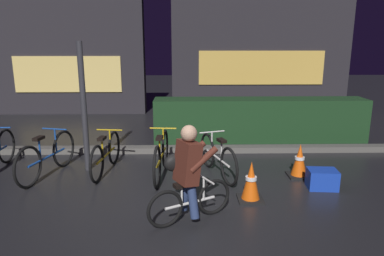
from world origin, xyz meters
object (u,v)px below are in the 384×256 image
(traffic_cone_far, at_px, (299,161))
(traffic_cone_near, at_px, (251,182))
(street_post, at_px, (84,108))
(blue_crate, at_px, (322,179))
(parked_bike_right_mid, at_px, (217,157))
(parked_bike_left_mid, at_px, (47,156))
(cyclist, at_px, (188,174))
(parked_bike_center_left, at_px, (106,154))
(parked_bike_center_right, at_px, (161,156))

(traffic_cone_far, bearing_deg, traffic_cone_near, -137.51)
(street_post, xyz_separation_m, blue_crate, (3.84, -0.90, -0.97))
(street_post, relative_size, traffic_cone_far, 3.94)
(parked_bike_right_mid, relative_size, blue_crate, 3.37)
(parked_bike_left_mid, distance_m, parked_bike_right_mid, 2.86)
(cyclist, bearing_deg, blue_crate, -3.65)
(street_post, height_order, cyclist, street_post)
(parked_bike_left_mid, height_order, traffic_cone_near, parked_bike_left_mid)
(parked_bike_center_left, bearing_deg, parked_bike_right_mid, -89.26)
(parked_bike_center_right, bearing_deg, parked_bike_center_left, 82.52)
(parked_bike_right_mid, bearing_deg, traffic_cone_far, -111.51)
(cyclist, bearing_deg, traffic_cone_far, 9.35)
(traffic_cone_far, bearing_deg, street_post, 173.74)
(traffic_cone_far, bearing_deg, parked_bike_right_mid, 176.45)
(traffic_cone_near, height_order, traffic_cone_far, traffic_cone_near)
(traffic_cone_near, bearing_deg, street_post, 153.95)
(cyclist, bearing_deg, parked_bike_center_right, 76.89)
(parked_bike_center_left, relative_size, parked_bike_center_right, 0.91)
(traffic_cone_near, relative_size, traffic_cone_far, 1.02)
(parked_bike_center_left, bearing_deg, traffic_cone_far, -88.45)
(parked_bike_right_mid, bearing_deg, parked_bike_center_right, 72.75)
(parked_bike_left_mid, xyz_separation_m, parked_bike_right_mid, (2.86, -0.03, -0.02))
(traffic_cone_near, bearing_deg, parked_bike_right_mid, 111.47)
(traffic_cone_far, height_order, blue_crate, traffic_cone_far)
(parked_bike_right_mid, bearing_deg, traffic_cone_near, -176.48)
(parked_bike_left_mid, height_order, parked_bike_right_mid, parked_bike_left_mid)
(traffic_cone_far, bearing_deg, parked_bike_center_right, 178.18)
(traffic_cone_far, relative_size, blue_crate, 1.29)
(parked_bike_center_left, xyz_separation_m, blue_crate, (3.48, -0.77, -0.17))
(blue_crate, bearing_deg, traffic_cone_near, -161.32)
(street_post, bearing_deg, parked_bike_center_left, -19.93)
(street_post, distance_m, cyclist, 2.61)
(parked_bike_right_mid, relative_size, traffic_cone_far, 2.62)
(parked_bike_center_left, height_order, parked_bike_right_mid, parked_bike_right_mid)
(parked_bike_left_mid, height_order, cyclist, cyclist)
(street_post, height_order, traffic_cone_near, street_post)
(parked_bike_center_right, xyz_separation_m, traffic_cone_far, (2.31, -0.07, -0.08))
(parked_bike_right_mid, distance_m, traffic_cone_near, 1.06)
(blue_crate, bearing_deg, traffic_cone_far, 111.84)
(parked_bike_center_left, height_order, traffic_cone_far, parked_bike_center_left)
(parked_bike_center_left, height_order, parked_bike_center_right, parked_bike_center_right)
(parked_bike_left_mid, distance_m, parked_bike_center_right, 1.91)
(traffic_cone_near, height_order, cyclist, cyclist)
(traffic_cone_far, relative_size, cyclist, 0.45)
(parked_bike_center_right, bearing_deg, blue_crate, -98.92)
(parked_bike_center_left, bearing_deg, street_post, 76.30)
(blue_crate, bearing_deg, street_post, 166.82)
(parked_bike_center_left, relative_size, traffic_cone_far, 2.71)
(parked_bike_right_mid, relative_size, cyclist, 1.19)
(parked_bike_center_right, relative_size, cyclist, 1.35)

